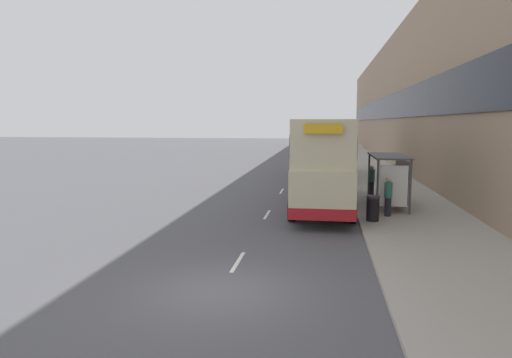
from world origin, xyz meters
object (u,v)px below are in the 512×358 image
(pedestrian_at_shelter, at_px, (395,180))
(bus_shelter, at_px, (393,171))
(car_1, at_px, (327,144))
(car_0, at_px, (321,142))
(pedestrian_1, at_px, (388,196))
(litter_bin, at_px, (373,208))
(double_decker_bus_near, at_px, (323,161))
(pedestrian_2, at_px, (372,181))
(double_decker_bus_ahead, at_px, (323,147))

(pedestrian_at_shelter, bearing_deg, bus_shelter, -100.37)
(car_1, bearing_deg, car_0, 97.41)
(car_0, height_order, pedestrian_1, pedestrian_1)
(bus_shelter, distance_m, pedestrian_at_shelter, 3.17)
(pedestrian_1, distance_m, litter_bin, 1.34)
(bus_shelter, distance_m, car_1, 47.82)
(double_decker_bus_near, distance_m, litter_bin, 4.37)
(double_decker_bus_near, distance_m, car_1, 47.50)
(car_0, xyz_separation_m, pedestrian_2, (3.00, -51.45, 0.13))
(car_1, relative_size, pedestrian_2, 2.57)
(double_decker_bus_near, bearing_deg, litter_bin, -59.28)
(bus_shelter, height_order, pedestrian_2, bus_shelter)
(pedestrian_at_shelter, distance_m, litter_bin, 6.51)
(litter_bin, bearing_deg, car_0, 92.40)
(pedestrian_at_shelter, height_order, pedestrian_2, pedestrian_at_shelter)
(car_0, bearing_deg, pedestrian_at_shelter, -85.35)
(car_1, distance_m, pedestrian_2, 44.62)
(pedestrian_at_shelter, bearing_deg, pedestrian_2, 173.04)
(double_decker_bus_ahead, xyz_separation_m, pedestrian_2, (2.71, -10.13, -1.27))
(double_decker_bus_near, xyz_separation_m, car_0, (-0.35, 54.36, -1.40))
(double_decker_bus_near, xyz_separation_m, litter_bin, (2.08, -3.49, -1.62))
(pedestrian_2, bearing_deg, bus_shelter, -78.46)
(bus_shelter, bearing_deg, double_decker_bus_ahead, 104.16)
(bus_shelter, height_order, pedestrian_1, bus_shelter)
(bus_shelter, xyz_separation_m, pedestrian_2, (-0.65, 3.16, -0.86))
(car_1, distance_m, pedestrian_1, 49.96)
(car_1, height_order, litter_bin, car_1)
(double_decker_bus_ahead, height_order, pedestrian_1, double_decker_bus_ahead)
(car_1, relative_size, pedestrian_at_shelter, 2.40)
(pedestrian_1, height_order, litter_bin, pedestrian_1)
(double_decker_bus_ahead, xyz_separation_m, car_0, (-0.29, 41.32, -1.40))
(car_1, xyz_separation_m, litter_bin, (1.53, -50.97, -0.22))
(double_decker_bus_near, xyz_separation_m, pedestrian_2, (2.65, 2.91, -1.26))
(car_0, bearing_deg, pedestrian_1, -86.81)
(pedestrian_1, bearing_deg, pedestrian_at_shelter, 78.76)
(car_1, xyz_separation_m, pedestrian_1, (2.27, -49.90, 0.12))
(double_decker_bus_ahead, relative_size, pedestrian_1, 6.73)
(double_decker_bus_ahead, relative_size, car_1, 2.59)
(pedestrian_at_shelter, bearing_deg, pedestrian_1, -101.24)
(car_1, bearing_deg, double_decker_bus_near, -90.66)
(double_decker_bus_ahead, height_order, car_0, double_decker_bus_ahead)
(car_0, distance_m, pedestrian_2, 51.54)
(double_decker_bus_near, height_order, double_decker_bus_ahead, same)
(double_decker_bus_near, relative_size, double_decker_bus_ahead, 0.96)
(double_decker_bus_near, relative_size, pedestrian_2, 6.37)
(car_0, height_order, litter_bin, car_0)
(double_decker_bus_near, bearing_deg, pedestrian_at_shelter, 35.64)
(double_decker_bus_ahead, height_order, pedestrian_2, double_decker_bus_ahead)
(double_decker_bus_ahead, distance_m, litter_bin, 16.74)
(bus_shelter, bearing_deg, litter_bin, -110.70)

